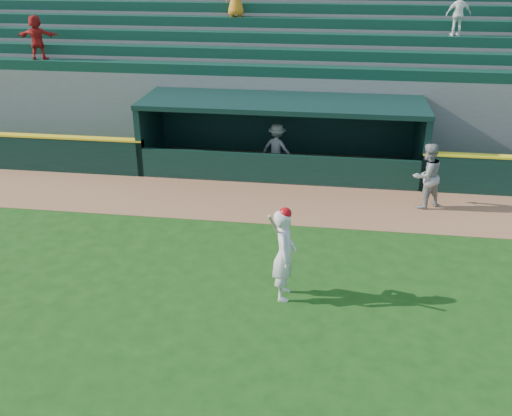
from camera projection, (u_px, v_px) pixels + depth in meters
The scene contains 7 objects.
ground at pixel (246, 290), 12.82m from camera, with size 120.00×120.00×0.00m, color #184010.
warning_track at pixel (271, 202), 17.23m from camera, with size 40.00×3.00×0.01m, color #98603C.
dugout_player_front at pixel (427, 176), 16.56m from camera, with size 0.95×0.74×1.96m, color gray.
dugout_player_inside at pixel (277, 148), 19.28m from camera, with size 1.10×0.63×1.70m, color gray.
dugout at pixel (283, 130), 19.47m from camera, with size 9.40×2.80×2.46m.
stands at pixel (294, 74), 23.16m from camera, with size 34.50×6.28×6.26m.
batter_at_plate at pixel (284, 254), 12.15m from camera, with size 0.59×0.85×2.15m.
Camera 1 is at (1.77, -10.77, 6.97)m, focal length 40.00 mm.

